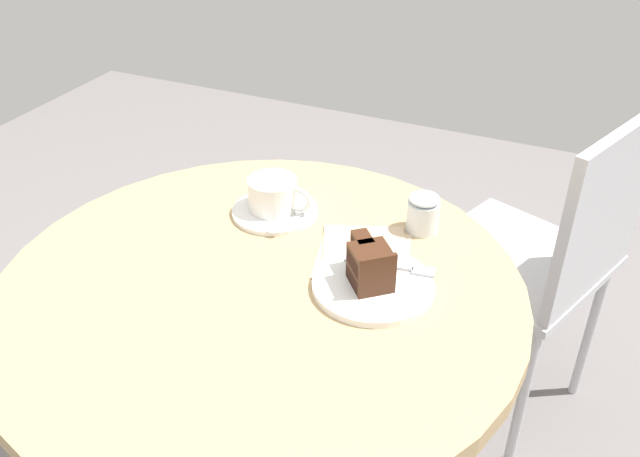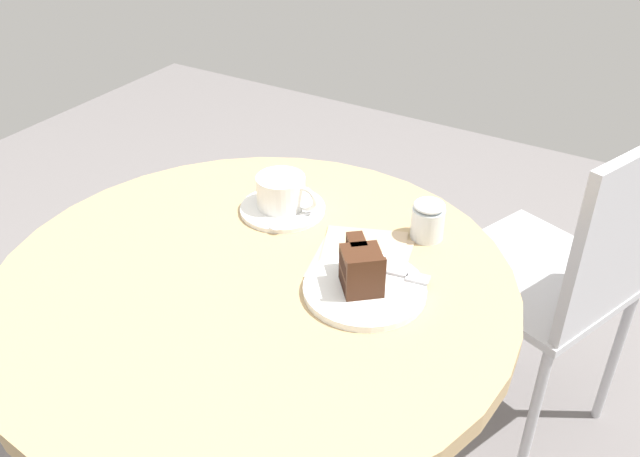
{
  "view_description": "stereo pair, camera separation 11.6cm",
  "coord_description": "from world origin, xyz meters",
  "px_view_note": "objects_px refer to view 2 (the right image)",
  "views": [
    {
      "loc": [
        0.44,
        -0.75,
        1.38
      ],
      "look_at": [
        0.05,
        0.13,
        0.74
      ],
      "focal_mm": 38.0,
      "sensor_mm": 36.0,
      "label": 1
    },
    {
      "loc": [
        0.55,
        -0.7,
        1.38
      ],
      "look_at": [
        0.05,
        0.13,
        0.74
      ],
      "focal_mm": 38.0,
      "sensor_mm": 36.0,
      "label": 2
    }
  ],
  "objects_px": {
    "cake_slice": "(361,268)",
    "sugar_pot": "(428,219)",
    "coffee_cup": "(282,191)",
    "cafe_chair": "(572,268)",
    "cake_plate": "(365,289)",
    "teaspoon": "(289,222)",
    "fork": "(395,273)",
    "napkin": "(362,256)",
    "saucer": "(283,209)"
  },
  "relations": [
    {
      "from": "napkin",
      "to": "teaspoon",
      "type": "bearing_deg",
      "value": 175.14
    },
    {
      "from": "cake_plate",
      "to": "cake_slice",
      "type": "height_order",
      "value": "cake_slice"
    },
    {
      "from": "teaspoon",
      "to": "cafe_chair",
      "type": "height_order",
      "value": "cafe_chair"
    },
    {
      "from": "saucer",
      "to": "teaspoon",
      "type": "xyz_separation_m",
      "value": [
        0.04,
        -0.04,
        0.01
      ]
    },
    {
      "from": "saucer",
      "to": "napkin",
      "type": "height_order",
      "value": "saucer"
    },
    {
      "from": "fork",
      "to": "teaspoon",
      "type": "bearing_deg",
      "value": 159.48
    },
    {
      "from": "coffee_cup",
      "to": "sugar_pot",
      "type": "relative_size",
      "value": 1.68
    },
    {
      "from": "saucer",
      "to": "coffee_cup",
      "type": "bearing_deg",
      "value": 128.75
    },
    {
      "from": "coffee_cup",
      "to": "cafe_chair",
      "type": "height_order",
      "value": "cafe_chair"
    },
    {
      "from": "coffee_cup",
      "to": "teaspoon",
      "type": "bearing_deg",
      "value": -45.85
    },
    {
      "from": "coffee_cup",
      "to": "cake_plate",
      "type": "xyz_separation_m",
      "value": [
        0.25,
        -0.14,
        -0.03
      ]
    },
    {
      "from": "cake_plate",
      "to": "cafe_chair",
      "type": "relative_size",
      "value": 0.23
    },
    {
      "from": "napkin",
      "to": "coffee_cup",
      "type": "bearing_deg",
      "value": 163.97
    },
    {
      "from": "saucer",
      "to": "cafe_chair",
      "type": "relative_size",
      "value": 0.19
    },
    {
      "from": "coffee_cup",
      "to": "sugar_pot",
      "type": "xyz_separation_m",
      "value": [
        0.27,
        0.05,
        -0.0
      ]
    },
    {
      "from": "cake_plate",
      "to": "sugar_pot",
      "type": "relative_size",
      "value": 2.65
    },
    {
      "from": "napkin",
      "to": "sugar_pot",
      "type": "height_order",
      "value": "sugar_pot"
    },
    {
      "from": "saucer",
      "to": "sugar_pot",
      "type": "distance_m",
      "value": 0.28
    },
    {
      "from": "cafe_chair",
      "to": "napkin",
      "type": "bearing_deg",
      "value": -11.52
    },
    {
      "from": "cake_plate",
      "to": "napkin",
      "type": "bearing_deg",
      "value": 119.88
    },
    {
      "from": "cake_slice",
      "to": "sugar_pot",
      "type": "bearing_deg",
      "value": 81.87
    },
    {
      "from": "cake_slice",
      "to": "saucer",
      "type": "bearing_deg",
      "value": 149.79
    },
    {
      "from": "sugar_pot",
      "to": "cake_slice",
      "type": "bearing_deg",
      "value": -98.13
    },
    {
      "from": "coffee_cup",
      "to": "cafe_chair",
      "type": "bearing_deg",
      "value": 38.48
    },
    {
      "from": "teaspoon",
      "to": "napkin",
      "type": "bearing_deg",
      "value": 105.52
    },
    {
      "from": "fork",
      "to": "cafe_chair",
      "type": "xyz_separation_m",
      "value": [
        0.21,
        0.48,
        -0.21
      ]
    },
    {
      "from": "coffee_cup",
      "to": "fork",
      "type": "relative_size",
      "value": 0.83
    },
    {
      "from": "saucer",
      "to": "teaspoon",
      "type": "height_order",
      "value": "teaspoon"
    },
    {
      "from": "teaspoon",
      "to": "sugar_pot",
      "type": "distance_m",
      "value": 0.25
    },
    {
      "from": "teaspoon",
      "to": "fork",
      "type": "bearing_deg",
      "value": 99.39
    },
    {
      "from": "coffee_cup",
      "to": "fork",
      "type": "distance_m",
      "value": 0.29
    },
    {
      "from": "saucer",
      "to": "sugar_pot",
      "type": "relative_size",
      "value": 2.17
    },
    {
      "from": "cake_slice",
      "to": "teaspoon",
      "type": "bearing_deg",
      "value": 153.7
    },
    {
      "from": "cake_plate",
      "to": "fork",
      "type": "height_order",
      "value": "fork"
    },
    {
      "from": "saucer",
      "to": "cake_slice",
      "type": "relative_size",
      "value": 1.61
    },
    {
      "from": "fork",
      "to": "cake_slice",
      "type": "bearing_deg",
      "value": -133.1
    },
    {
      "from": "teaspoon",
      "to": "cake_slice",
      "type": "bearing_deg",
      "value": 84.08
    },
    {
      "from": "teaspoon",
      "to": "cake_slice",
      "type": "height_order",
      "value": "cake_slice"
    },
    {
      "from": "teaspoon",
      "to": "fork",
      "type": "height_order",
      "value": "fork"
    },
    {
      "from": "cake_slice",
      "to": "napkin",
      "type": "relative_size",
      "value": 0.48
    },
    {
      "from": "teaspoon",
      "to": "coffee_cup",
      "type": "bearing_deg",
      "value": -115.47
    },
    {
      "from": "fork",
      "to": "sugar_pot",
      "type": "bearing_deg",
      "value": 83.25
    },
    {
      "from": "cafe_chair",
      "to": "fork",
      "type": "bearing_deg",
      "value": -2.49
    },
    {
      "from": "saucer",
      "to": "fork",
      "type": "relative_size",
      "value": 1.07
    },
    {
      "from": "coffee_cup",
      "to": "fork",
      "type": "bearing_deg",
      "value": -17.96
    },
    {
      "from": "cake_slice",
      "to": "sugar_pot",
      "type": "xyz_separation_m",
      "value": [
        0.03,
        0.2,
        -0.01
      ]
    },
    {
      "from": "coffee_cup",
      "to": "napkin",
      "type": "distance_m",
      "value": 0.21
    },
    {
      "from": "fork",
      "to": "napkin",
      "type": "xyz_separation_m",
      "value": [
        -0.08,
        0.03,
        -0.01
      ]
    },
    {
      "from": "coffee_cup",
      "to": "cake_slice",
      "type": "height_order",
      "value": "cake_slice"
    },
    {
      "from": "saucer",
      "to": "fork",
      "type": "xyz_separation_m",
      "value": [
        0.28,
        -0.09,
        0.01
      ]
    }
  ]
}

